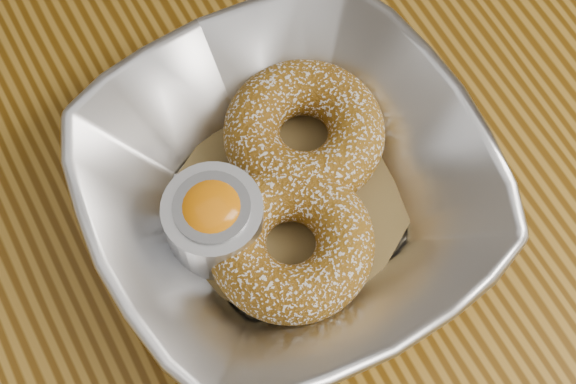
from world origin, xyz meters
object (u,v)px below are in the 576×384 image
table (247,291)px  donut_back (304,133)px  serving_bowl (288,192)px  ramekin (214,220)px  donut_front (291,243)px

table → donut_back: size_ratio=11.66×
donut_back → serving_bowl: bearing=-132.2°
ramekin → donut_back: bearing=20.1°
ramekin → serving_bowl: bearing=-4.2°
table → donut_back: 0.15m
donut_back → ramekin: bearing=-159.9°
ramekin → donut_front: bearing=-43.5°
table → donut_back: donut_back is taller
serving_bowl → donut_front: bearing=-115.2°
table → serving_bowl: 0.13m
serving_bowl → donut_back: bearing=47.8°
donut_back → ramekin: (-0.08, -0.03, 0.01)m
donut_back → donut_front: (-0.04, -0.06, -0.00)m
serving_bowl → table: bearing=-171.3°
donut_front → serving_bowl: bearing=64.8°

